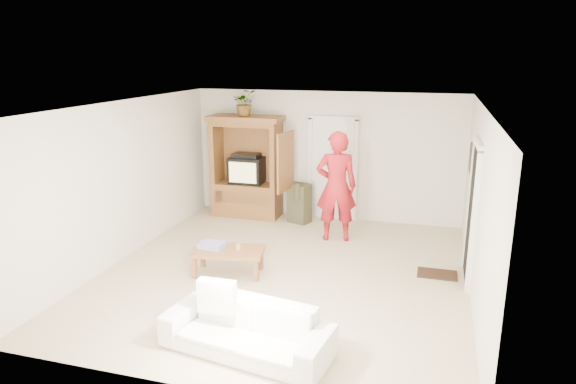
{
  "coord_description": "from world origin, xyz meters",
  "views": [
    {
      "loc": [
        2.11,
        -7.1,
        3.32
      ],
      "look_at": [
        -0.11,
        0.6,
        1.15
      ],
      "focal_mm": 32.0,
      "sensor_mm": 36.0,
      "label": 1
    }
  ],
  "objects_px": {
    "man": "(336,186)",
    "sofa": "(247,329)",
    "armoire": "(248,173)",
    "coffee_table": "(228,252)"
  },
  "relations": [
    {
      "from": "armoire",
      "to": "sofa",
      "type": "relative_size",
      "value": 1.07
    },
    {
      "from": "sofa",
      "to": "coffee_table",
      "type": "distance_m",
      "value": 2.21
    },
    {
      "from": "coffee_table",
      "to": "armoire",
      "type": "bearing_deg",
      "value": 94.89
    },
    {
      "from": "armoire",
      "to": "sofa",
      "type": "xyz_separation_m",
      "value": [
        1.78,
        -4.87,
        -0.62
      ]
    },
    {
      "from": "armoire",
      "to": "sofa",
      "type": "distance_m",
      "value": 5.23
    },
    {
      "from": "sofa",
      "to": "coffee_table",
      "type": "relative_size",
      "value": 1.67
    },
    {
      "from": "armoire",
      "to": "coffee_table",
      "type": "xyz_separation_m",
      "value": [
        0.75,
        -2.92,
        -0.56
      ]
    },
    {
      "from": "man",
      "to": "sofa",
      "type": "relative_size",
      "value": 1.03
    },
    {
      "from": "sofa",
      "to": "man",
      "type": "bearing_deg",
      "value": 95.39
    },
    {
      "from": "man",
      "to": "sofa",
      "type": "distance_m",
      "value": 4.0
    }
  ]
}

